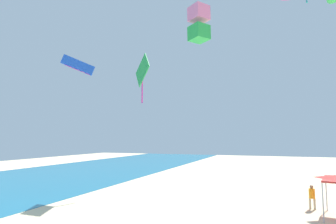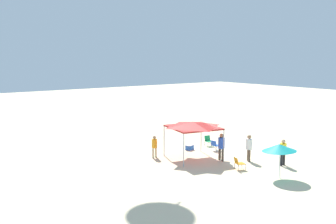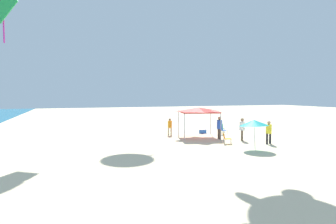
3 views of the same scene
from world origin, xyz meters
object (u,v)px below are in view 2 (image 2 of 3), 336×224
object	(u,v)px
canopy_tent	(193,125)
folding_chair_facing_ocean	(208,140)
folding_chair_near_cooler	(215,145)
beach_umbrella	(279,148)
folding_chair_right_of_tent	(239,163)
person_beachcomber	(154,145)
cooler_box	(190,147)
person_kite_handler	(221,145)
person_near_umbrella	(283,150)
person_by_tent	(249,146)

from	to	relation	value
canopy_tent	folding_chair_facing_ocean	world-z (taller)	canopy_tent
folding_chair_near_cooler	beach_umbrella	bearing A→B (deg)	158.52
canopy_tent	folding_chair_right_of_tent	distance (m)	4.32
beach_umbrella	folding_chair_near_cooler	world-z (taller)	beach_umbrella
folding_chair_near_cooler	person_beachcomber	world-z (taller)	person_beachcomber
cooler_box	beach_umbrella	bearing A→B (deg)	178.28
cooler_box	person_beachcomber	bearing A→B (deg)	93.64
folding_chair_near_cooler	person_beachcomber	size ratio (longest dim) A/B	0.52
folding_chair_right_of_tent	person_kite_handler	world-z (taller)	person_kite_handler
beach_umbrella	folding_chair_right_of_tent	bearing A→B (deg)	14.40
beach_umbrella	folding_chair_facing_ocean	size ratio (longest dim) A/B	2.61
beach_umbrella	person_near_umbrella	size ratio (longest dim) A/B	1.21
folding_chair_right_of_tent	person_by_tent	distance (m)	2.35
folding_chair_near_cooler	cooler_box	bearing A→B (deg)	36.19
person_kite_handler	person_beachcomber	world-z (taller)	person_kite_handler
folding_chair_right_of_tent	person_near_umbrella	size ratio (longest dim) A/B	0.46
person_beachcomber	person_near_umbrella	world-z (taller)	person_near_umbrella
canopy_tent	person_near_umbrella	xyz separation A→B (m)	(-4.92, -3.58, -1.36)
person_kite_handler	cooler_box	bearing A→B (deg)	-177.27
canopy_tent	person_kite_handler	distance (m)	2.38
folding_chair_near_cooler	cooler_box	xyz separation A→B (m)	(1.38, 1.37, -0.27)
folding_chair_facing_ocean	folding_chair_right_of_tent	world-z (taller)	same
folding_chair_right_of_tent	person_kite_handler	bearing A→B (deg)	4.16
canopy_tent	person_beachcomber	world-z (taller)	canopy_tent
folding_chair_right_of_tent	person_near_umbrella	bearing A→B (deg)	-88.81
person_near_umbrella	folding_chair_facing_ocean	bearing A→B (deg)	84.76
folding_chair_facing_ocean	folding_chair_near_cooler	world-z (taller)	same
person_kite_handler	person_by_tent	bearing A→B (deg)	53.94
person_kite_handler	person_beachcomber	distance (m)	4.73
folding_chair_right_of_tent	canopy_tent	bearing A→B (deg)	28.87
person_beachcomber	person_kite_handler	bearing A→B (deg)	-56.82
folding_chair_facing_ocean	folding_chair_near_cooler	xyz separation A→B (m)	(-1.48, 0.69, 0.00)
folding_chair_near_cooler	person_by_tent	world-z (taller)	person_by_tent
person_beachcomber	person_by_tent	bearing A→B (deg)	-55.62
canopy_tent	folding_chair_right_of_tent	bearing A→B (deg)	-172.10
canopy_tent	person_beachcomber	size ratio (longest dim) A/B	2.37
person_near_umbrella	cooler_box	bearing A→B (deg)	101.17
folding_chair_near_cooler	person_beachcomber	distance (m)	5.00
folding_chair_right_of_tent	person_near_umbrella	xyz separation A→B (m)	(-1.10, -3.05, 0.57)
cooler_box	folding_chair_right_of_tent	bearing A→B (deg)	171.26
folding_chair_facing_ocean	folding_chair_near_cooler	bearing A→B (deg)	-102.05
person_by_tent	person_kite_handler	bearing A→B (deg)	84.02
folding_chair_right_of_tent	person_beachcomber	size ratio (longest dim) A/B	0.52
canopy_tent	person_beachcomber	xyz separation A→B (m)	(1.83, 2.04, -1.47)
folding_chair_right_of_tent	cooler_box	size ratio (longest dim) A/B	1.17
canopy_tent	folding_chair_near_cooler	bearing A→B (deg)	-76.52
canopy_tent	person_kite_handler	world-z (taller)	canopy_tent
person_by_tent	cooler_box	bearing A→B (deg)	49.65
person_kite_handler	person_near_umbrella	size ratio (longest dim) A/B	1.08
folding_chair_right_of_tent	cooler_box	distance (m)	5.95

